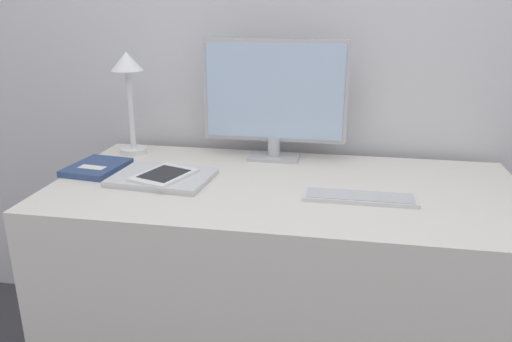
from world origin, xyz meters
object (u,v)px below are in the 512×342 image
at_px(ereader, 164,175).
at_px(notebook, 97,167).
at_px(laptop, 163,177).
at_px(desk_lamp, 128,81).
at_px(keyboard, 359,197).
at_px(monitor, 274,97).

relative_size(ereader, notebook, 1.01).
relative_size(laptop, desk_lamp, 0.86).
distance_m(keyboard, laptop, 0.63).
bearing_deg(notebook, monitor, 22.79).
distance_m(laptop, ereader, 0.02).
height_order(laptop, ereader, ereader).
relative_size(ereader, desk_lamp, 0.60).
bearing_deg(notebook, desk_lamp, 79.48).
relative_size(monitor, ereader, 2.25).
bearing_deg(monitor, laptop, -137.05).
xyz_separation_m(monitor, ereader, (-0.31, -0.32, -0.21)).
bearing_deg(ereader, laptop, 127.53).
bearing_deg(keyboard, notebook, 172.75).
height_order(laptop, desk_lamp, desk_lamp).
xyz_separation_m(keyboard, notebook, (-0.89, 0.11, 0.00)).
distance_m(keyboard, notebook, 0.90).
bearing_deg(desk_lamp, ereader, -51.76).
bearing_deg(keyboard, ereader, 176.15).
distance_m(monitor, ereader, 0.49).
distance_m(monitor, notebook, 0.67).
bearing_deg(laptop, notebook, 167.80).
height_order(keyboard, notebook, notebook).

